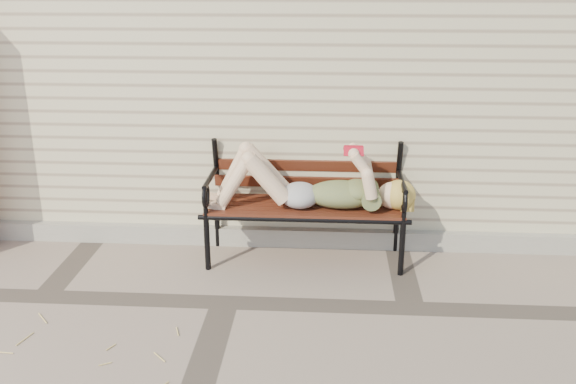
{
  "coord_description": "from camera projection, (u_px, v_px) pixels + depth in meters",
  "views": [
    {
      "loc": [
        0.68,
        -3.81,
        2.13
      ],
      "look_at": [
        0.4,
        0.49,
        0.63
      ],
      "focal_mm": 40.0,
      "sensor_mm": 36.0,
      "label": 1
    }
  ],
  "objects": [
    {
      "name": "foundation_strip",
      "position": [
        243.0,
        236.0,
        5.23
      ],
      "size": [
        8.0,
        0.1,
        0.15
      ],
      "primitive_type": "cube",
      "color": "#A5A195",
      "rests_on": "ground"
    },
    {
      "name": "reading_woman",
      "position": [
        307.0,
        184.0,
        4.75
      ],
      "size": [
        1.53,
        0.35,
        0.48
      ],
      "color": "#0A3349",
      "rests_on": "ground"
    },
    {
      "name": "garden_bench",
      "position": [
        306.0,
        183.0,
        4.88
      ],
      "size": [
        1.63,
        0.65,
        1.05
      ],
      "color": "black",
      "rests_on": "ground"
    },
    {
      "name": "house_wall",
      "position": [
        266.0,
        33.0,
        6.67
      ],
      "size": [
        8.0,
        4.0,
        3.0
      ],
      "primitive_type": "cube",
      "color": "beige",
      "rests_on": "ground"
    },
    {
      "name": "ground",
      "position": [
        225.0,
        302.0,
        4.34
      ],
      "size": [
        80.0,
        80.0,
        0.0
      ],
      "primitive_type": "plane",
      "color": "gray",
      "rests_on": "ground"
    }
  ]
}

